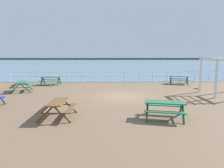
{
  "coord_description": "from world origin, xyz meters",
  "views": [
    {
      "loc": [
        -0.93,
        -14.15,
        2.95
      ],
      "look_at": [
        -0.7,
        0.45,
        0.8
      ],
      "focal_mm": 32.68,
      "sensor_mm": 36.0,
      "label": 1
    }
  ],
  "objects": [
    {
      "name": "picnic_table_corner",
      "position": [
        6.06,
        5.88,
        0.58
      ],
      "size": [
        2.12,
        1.91,
        0.8
      ],
      "rotation": [
        0.0,
        0.0,
        -0.26
      ],
      "color": "#286B47",
      "rests_on": "ground"
    },
    {
      "name": "ground_plane",
      "position": [
        0.0,
        0.0,
        -0.1
      ],
      "size": [
        30.0,
        24.0,
        0.2
      ],
      "primitive_type": "cube",
      "color": "brown"
    },
    {
      "name": "rope_coil",
      "position": [
        6.72,
        2.96,
        0.06
      ],
      "size": [
        0.55,
        0.55,
        0.11
      ],
      "primitive_type": "torus",
      "color": "tan",
      "rests_on": "ground"
    },
    {
      "name": "seaward_railing",
      "position": [
        -0.0,
        7.75,
        0.73
      ],
      "size": [
        23.07,
        0.07,
        1.08
      ],
      "color": "white",
      "rests_on": "ground"
    },
    {
      "name": "picnic_table_near_left",
      "position": [
        -7.89,
        1.97,
        0.58
      ],
      "size": [
        1.94,
        2.15,
        0.8
      ],
      "rotation": [
        0.0,
        0.0,
        1.85
      ],
      "color": "#286B47",
      "rests_on": "ground"
    },
    {
      "name": "distant_shoreline",
      "position": [
        0.0,
        95.75,
        0.0
      ],
      "size": [
        142.0,
        6.0,
        1.8
      ],
      "primitive_type": "cube",
      "color": "#4C4C47",
      "rests_on": "ground"
    },
    {
      "name": "picnic_table_far_right",
      "position": [
        -3.32,
        -4.83,
        0.58
      ],
      "size": [
        1.55,
        1.8,
        0.8
      ],
      "rotation": [
        0.0,
        0.0,
        1.57
      ],
      "color": "brown",
      "rests_on": "ground"
    },
    {
      "name": "picnic_table_near_right",
      "position": [
        1.65,
        -5.01,
        0.58
      ],
      "size": [
        2.08,
        1.86,
        0.8
      ],
      "rotation": [
        0.0,
        0.0,
        -0.22
      ],
      "color": "#286B47",
      "rests_on": "ground"
    },
    {
      "name": "sea_band",
      "position": [
        0.0,
        52.75,
        0.0
      ],
      "size": [
        142.0,
        90.0,
        0.01
      ],
      "primitive_type": "cube",
      "color": "slate",
      "rests_on": "ground"
    },
    {
      "name": "picnic_table_seaward",
      "position": [
        -6.56,
        5.56,
        0.58
      ],
      "size": [
        1.87,
        1.61,
        0.8
      ],
      "rotation": [
        0.0,
        0.0,
        0.04
      ],
      "color": "#286B47",
      "rests_on": "ground"
    },
    {
      "name": "lattice_pergola",
      "position": [
        7.32,
        0.38,
        2.0
      ],
      "size": [
        2.5,
        2.62,
        2.7
      ],
      "rotation": [
        0.0,
        0.0,
        0.03
      ],
      "color": "white",
      "rests_on": "ground"
    }
  ]
}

